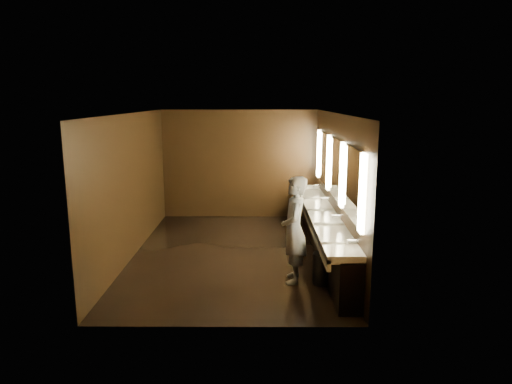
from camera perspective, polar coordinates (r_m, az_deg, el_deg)
floor at (r=9.29m, az=-2.74°, el=-7.74°), size 6.00×6.00×0.00m
ceiling at (r=8.77m, az=-2.92°, el=9.79°), size 4.00×6.00×0.02m
wall_back at (r=11.89m, az=-2.05°, el=3.49°), size 4.00×0.02×2.80m
wall_front at (r=6.02m, az=-4.36°, el=-4.60°), size 4.00×0.02×2.80m
wall_left at (r=9.26m, az=-15.29°, el=0.76°), size 0.02×6.00×2.80m
wall_right at (r=9.04m, az=9.93°, el=0.75°), size 0.02×6.00×2.80m
sink_counter at (r=9.22m, az=8.46°, el=-4.78°), size 0.55×5.40×1.01m
mirror_band at (r=8.98m, az=9.88°, el=2.94°), size 0.06×5.03×1.15m
person at (r=7.73m, az=4.79°, el=-4.72°), size 0.47×0.69×1.82m
trash_bin at (r=7.87m, az=8.34°, el=-9.44°), size 0.40×0.40×0.53m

